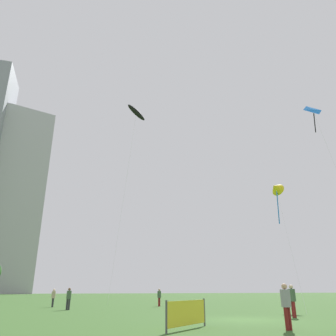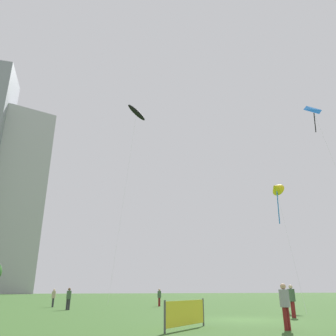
% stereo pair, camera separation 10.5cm
% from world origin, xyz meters
% --- Properties ---
extents(ground, '(280.00, 280.00, 0.00)m').
position_xyz_m(ground, '(0.00, 0.00, 0.00)').
color(ground, '#335623').
extents(person_standing_1, '(0.36, 0.36, 1.60)m').
position_xyz_m(person_standing_1, '(-9.65, 17.86, 0.93)').
color(person_standing_1, '#2D2D33').
rests_on(person_standing_1, ground).
extents(person_standing_2, '(0.36, 0.36, 1.62)m').
position_xyz_m(person_standing_2, '(0.24, 16.13, 0.94)').
color(person_standing_2, maroon).
rests_on(person_standing_2, ground).
extents(person_standing_3, '(0.40, 0.40, 1.81)m').
position_xyz_m(person_standing_3, '(3.56, 0.37, 1.05)').
color(person_standing_3, maroon).
rests_on(person_standing_3, ground).
extents(person_standing_4, '(0.37, 0.37, 1.67)m').
position_xyz_m(person_standing_4, '(-8.55, 12.61, 0.97)').
color(person_standing_4, '#2D2D33').
rests_on(person_standing_4, ground).
extents(person_standing_5, '(0.39, 0.39, 1.77)m').
position_xyz_m(person_standing_5, '(-0.92, -4.91, 1.02)').
color(person_standing_5, maroon).
rests_on(person_standing_5, ground).
extents(kite_flying_0, '(6.90, 10.37, 12.85)m').
position_xyz_m(kite_flying_0, '(12.20, 11.90, 11.97)').
color(kite_flying_0, silver).
rests_on(kite_flying_0, ground).
extents(kite_flying_1, '(1.91, 5.86, 20.94)m').
position_xyz_m(kite_flying_1, '(15.06, 7.76, 19.83)').
color(kite_flying_1, silver).
rests_on(kite_flying_1, ground).
extents(kite_flying_3, '(4.39, 2.54, 26.01)m').
position_xyz_m(kite_flying_3, '(-1.14, 23.29, 25.06)').
color(kite_flying_3, silver).
rests_on(kite_flying_3, ground).
extents(distant_highrise_0, '(27.80, 21.39, 77.35)m').
position_xyz_m(distant_highrise_0, '(-29.66, 132.06, 38.68)').
color(distant_highrise_0, '#A8A8AD').
rests_on(distant_highrise_0, ground).
extents(event_banner, '(2.58, 2.13, 1.15)m').
position_xyz_m(event_banner, '(-4.63, -3.26, 0.62)').
color(event_banner, '#4C4C4C').
rests_on(event_banner, ground).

